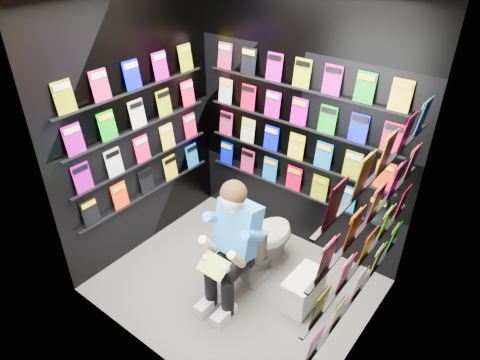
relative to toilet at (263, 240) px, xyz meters
The scene contains 14 objects.
floor 0.51m from the toilet, 100.63° to the right, with size 2.40×2.40×0.00m, color #5F5F5D.
ceiling 2.26m from the toilet, 100.63° to the right, with size 2.40×2.40×0.00m, color white.
wall_back 1.14m from the toilet, 95.59° to the left, with size 2.40×0.04×2.60m, color black.
wall_front 1.64m from the toilet, 92.74° to the right, with size 2.40×0.04×2.60m, color black.
wall_left 1.61m from the toilet, 164.83° to the right, with size 0.04×2.00×2.60m, color black.
wall_right 1.51m from the toilet, 16.79° to the right, with size 0.04×2.00×2.60m, color black.
comics_back 1.13m from the toilet, 95.85° to the left, with size 2.10×0.06×1.37m, color #C20031, non-canonical shape.
comics_left 1.59m from the toilet, 164.48° to the right, with size 0.06×1.70×1.37m, color #C20031, non-canonical shape.
comics_right 1.49m from the toilet, 17.22° to the right, with size 0.06×1.70×1.37m, color #C20031, non-canonical shape.
toilet is the anchor object (origin of this frame).
longbox 0.62m from the toilet, 15.10° to the right, with size 0.23×0.41×0.31m, color white.
longbox_lid 0.59m from the toilet, 15.10° to the right, with size 0.25×0.43×0.03m, color white.
reader 0.55m from the toilet, 90.00° to the right, with size 0.50×0.74×1.36m, color blue, non-canonical shape.
held_comic 0.76m from the toilet, 90.00° to the right, with size 0.27×0.01×0.19m, color green.
Camera 1 is at (1.86, -2.34, 3.08)m, focal length 32.00 mm.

